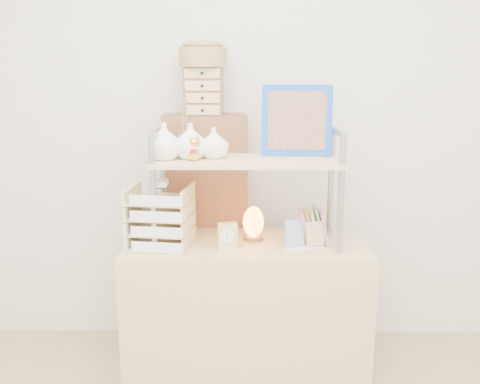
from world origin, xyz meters
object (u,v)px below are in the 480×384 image
Objects in this scene: cabinet at (206,234)px; letter_tray at (160,220)px; desk at (247,312)px; salt_lamp at (253,223)px.

letter_tray is at bearing -118.84° from cabinet.
cabinet reaches higher than letter_tray.
letter_tray is (-0.42, -0.06, 0.51)m from desk.
cabinet is at bearing 122.04° from desk.
salt_lamp is at bearing -56.25° from cabinet.
cabinet is (-0.23, 0.37, 0.30)m from desk.
cabinet is 4.10× the size of letter_tray.
salt_lamp reaches higher than desk.
cabinet reaches higher than salt_lamp.
desk is 0.66m from letter_tray.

